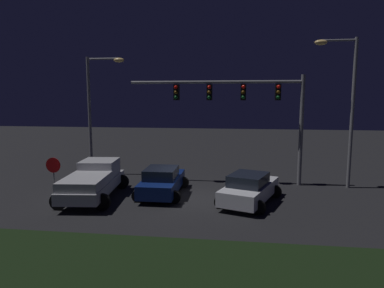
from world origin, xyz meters
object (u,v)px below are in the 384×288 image
Objects in this scene: traffic_signal_gantry at (244,100)px; street_lamp_right at (345,96)px; car_sedan_far at (249,188)px; car_sedan at (162,181)px; pickup_truck at (94,179)px; street_lamp_left at (97,101)px; stop_sign at (54,171)px.

street_lamp_right is (5.64, -0.23, 0.26)m from traffic_signal_gantry.
street_lamp_right is at bearing -35.13° from car_sedan_far.
street_lamp_right reaches higher than car_sedan.
street_lamp_left is (-1.91, 5.28, 3.96)m from pickup_truck.
car_sedan_far is at bearing -95.16° from pickup_truck.
traffic_signal_gantry is (4.30, 3.13, 4.29)m from car_sedan.
stop_sign is at bearing 108.94° from car_sedan.
street_lamp_left is at bearing 91.88° from stop_sign.
car_sedan is 0.52× the size of street_lamp_right.
stop_sign is at bearing -162.65° from street_lamp_right.
car_sedan_far is 7.96m from street_lamp_right.
street_lamp_left is (-9.63, 1.25, -0.07)m from traffic_signal_gantry.
pickup_truck is 0.54× the size of traffic_signal_gantry.
stop_sign is at bearing -152.36° from traffic_signal_gantry.
pickup_truck is 14.54m from street_lamp_right.
car_sedan_far is 2.13× the size of stop_sign.
car_sedan is (3.42, 0.91, -0.26)m from pickup_truck.
street_lamp_left is at bearing 82.00° from car_sedan_far.
car_sedan_far is at bearing -144.92° from street_lamp_right.
street_lamp_left reaches higher than traffic_signal_gantry.
stop_sign is at bearing -88.12° from street_lamp_left.
stop_sign is (-15.07, -4.71, -3.73)m from street_lamp_right.
traffic_signal_gantry is at bearing 177.67° from street_lamp_right.
pickup_truck is 8.02m from car_sedan_far.
street_lamp_right is (15.27, -1.48, 0.33)m from street_lamp_left.
street_lamp_left is (-9.93, 5.23, 4.22)m from car_sedan_far.
traffic_signal_gantry reaches higher than car_sedan_far.
car_sedan is at bearing -39.37° from street_lamp_left.
street_lamp_right reaches higher than traffic_signal_gantry.
car_sedan is 5.50m from stop_sign.
car_sedan is at bearing -163.74° from street_lamp_right.
car_sedan is 11.31m from street_lamp_right.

